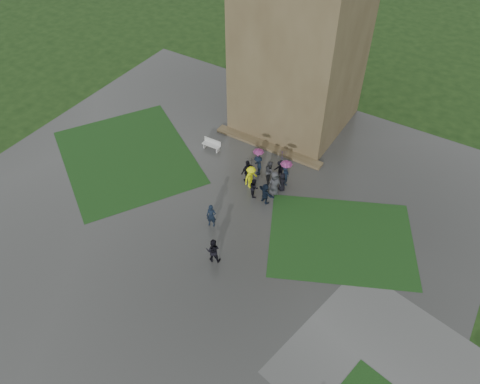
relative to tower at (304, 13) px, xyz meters
The scene contains 10 objects.
ground 17.49m from the tower, 90.00° to the right, with size 120.00×120.00×0.00m, color black.
plaza 15.81m from the tower, 90.00° to the right, with size 34.00×34.00×0.02m, color #333331.
lawn_inset_left 16.55m from the tower, 127.69° to the right, with size 11.00×9.00×0.01m, color #143613.
lawn_inset_right 15.90m from the tower, 49.64° to the right, with size 9.00×7.00×0.01m, color #143613.
tower is the anchor object (origin of this frame).
tower_plinth 9.90m from the tower, 90.00° to the right, with size 9.00×0.80×0.22m, color brown.
bench 11.52m from the tower, 117.65° to the right, with size 1.48×0.51×0.85m.
visitor_cluster 11.60m from the tower, 76.89° to the right, with size 3.40×3.70×2.60m.
pedestrian_mid 15.64m from the tower, 86.31° to the right, with size 0.63×0.41×1.73m, color black.
pedestrian_near 17.77m from the tower, 80.74° to the right, with size 0.86×0.49×1.77m, color black.
Camera 1 is at (13.18, -14.66, 22.78)m, focal length 35.00 mm.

